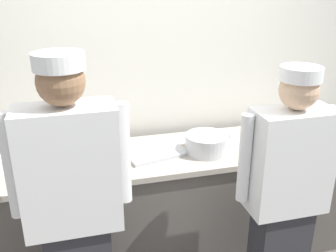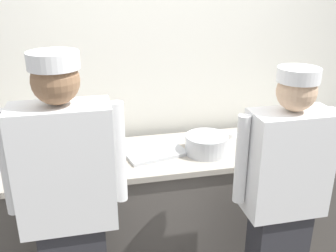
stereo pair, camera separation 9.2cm
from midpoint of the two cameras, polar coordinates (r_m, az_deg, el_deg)
name	(u,v)px [view 1 (the left image)]	position (r m, az deg, el deg)	size (l,w,h in m)	color
wall_back	(156,81)	(3.02, -2.74, 6.77)	(4.56, 0.10, 2.61)	silver
prep_counter	(171,205)	(2.96, -0.51, -11.72)	(2.91, 0.66, 0.90)	#56514C
chef_near_left	(74,208)	(2.11, -15.13, -11.73)	(0.63, 0.24, 1.76)	#2D2D33
chef_center	(285,194)	(2.38, 16.05, -9.75)	(0.60, 0.24, 1.64)	#2D2D33
plate_stack_front	(40,169)	(2.58, -19.60, -6.04)	(0.19, 0.19, 0.07)	white
plate_stack_rear	(259,133)	(3.07, 12.65, -0.99)	(0.19, 0.19, 0.05)	white
mixing_bowl_steel	(206,144)	(2.71, 4.80, -2.64)	(0.30, 0.30, 0.13)	#B7BABF
sheet_tray	(153,151)	(2.73, -3.23, -3.73)	(0.41, 0.33, 0.02)	#B7BABF
squeeze_bottle_primary	(69,149)	(2.65, -15.53, -3.40)	(0.05, 0.05, 0.20)	orange
ramekin_green_sauce	(230,134)	(3.02, 8.34, -1.14)	(0.09, 0.09, 0.04)	white
ramekin_red_sauce	(93,154)	(2.70, -12.12, -4.18)	(0.08, 0.08, 0.05)	white
ramekin_yellow_sauce	(335,140)	(3.11, 22.90, -2.01)	(0.10, 0.10, 0.04)	white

